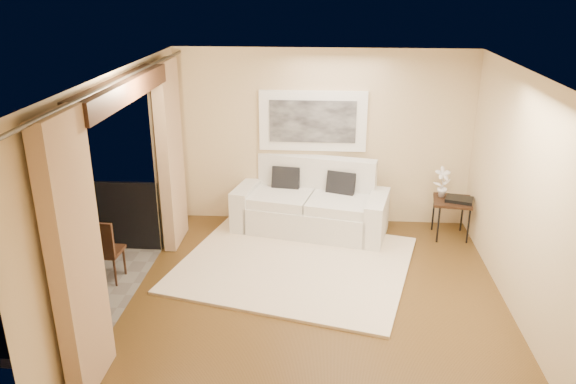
# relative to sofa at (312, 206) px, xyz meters

# --- Properties ---
(floor) EXTENTS (5.00, 5.00, 0.00)m
(floor) POSITION_rel_sofa_xyz_m (0.14, -2.10, -0.38)
(floor) COLOR brown
(floor) RESTS_ON ground
(room_shell) EXTENTS (5.00, 6.40, 5.00)m
(room_shell) POSITION_rel_sofa_xyz_m (-1.99, -2.10, 2.14)
(room_shell) COLOR white
(room_shell) RESTS_ON ground
(balcony) EXTENTS (1.81, 2.60, 1.17)m
(balcony) POSITION_rel_sofa_xyz_m (-3.16, -2.10, -0.21)
(balcony) COLOR #605B56
(balcony) RESTS_ON ground
(curtains) EXTENTS (0.16, 4.80, 2.64)m
(curtains) POSITION_rel_sofa_xyz_m (-1.97, -2.10, 0.95)
(curtains) COLOR tan
(curtains) RESTS_ON ground
(artwork) EXTENTS (1.62, 0.07, 0.92)m
(artwork) POSITION_rel_sofa_xyz_m (-0.02, 0.36, 1.24)
(artwork) COLOR white
(artwork) RESTS_ON room_shell
(rug) EXTENTS (3.49, 3.21, 0.04)m
(rug) POSITION_rel_sofa_xyz_m (-0.19, -1.18, -0.36)
(rug) COLOR beige
(rug) RESTS_ON floor
(sofa) EXTENTS (2.41, 1.42, 1.09)m
(sofa) POSITION_rel_sofa_xyz_m (0.00, 0.00, 0.00)
(sofa) COLOR white
(sofa) RESTS_ON floor
(side_table) EXTENTS (0.61, 0.61, 0.59)m
(side_table) POSITION_rel_sofa_xyz_m (2.07, -0.10, 0.15)
(side_table) COLOR black
(side_table) RESTS_ON floor
(tray) EXTENTS (0.45, 0.39, 0.05)m
(tray) POSITION_rel_sofa_xyz_m (2.16, -0.14, 0.23)
(tray) COLOR black
(tray) RESTS_ON side_table
(orchid) EXTENTS (0.27, 0.21, 0.46)m
(orchid) POSITION_rel_sofa_xyz_m (1.92, 0.02, 0.44)
(orchid) COLOR white
(orchid) RESTS_ON side_table
(bistro_table) EXTENTS (0.71, 0.71, 0.83)m
(bistro_table) POSITION_rel_sofa_xyz_m (-3.21, -1.80, 0.36)
(bistro_table) COLOR black
(bistro_table) RESTS_ON balcony
(balcony_chair_far) EXTENTS (0.39, 0.39, 0.87)m
(balcony_chair_far) POSITION_rel_sofa_xyz_m (-2.54, -1.82, 0.11)
(balcony_chair_far) COLOR black
(balcony_chair_far) RESTS_ON balcony
(balcony_chair_near) EXTENTS (0.48, 0.48, 0.89)m
(balcony_chair_near) POSITION_rel_sofa_xyz_m (-3.07, -3.01, 0.13)
(balcony_chair_near) COLOR black
(balcony_chair_near) RESTS_ON balcony
(ice_bucket) EXTENTS (0.18, 0.18, 0.20)m
(ice_bucket) POSITION_rel_sofa_xyz_m (-3.34, -1.68, 0.55)
(ice_bucket) COLOR silver
(ice_bucket) RESTS_ON bistro_table
(candle) EXTENTS (0.06, 0.06, 0.07)m
(candle) POSITION_rel_sofa_xyz_m (-3.18, -1.68, 0.48)
(candle) COLOR red
(candle) RESTS_ON bistro_table
(vase) EXTENTS (0.04, 0.04, 0.18)m
(vase) POSITION_rel_sofa_xyz_m (-3.24, -2.02, 0.54)
(vase) COLOR white
(vase) RESTS_ON bistro_table
(glass_a) EXTENTS (0.06, 0.06, 0.12)m
(glass_a) POSITION_rel_sofa_xyz_m (-3.05, -1.85, 0.51)
(glass_a) COLOR silver
(glass_a) RESTS_ON bistro_table
(glass_b) EXTENTS (0.06, 0.06, 0.12)m
(glass_b) POSITION_rel_sofa_xyz_m (-3.05, -1.74, 0.51)
(glass_b) COLOR silver
(glass_b) RESTS_ON bistro_table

